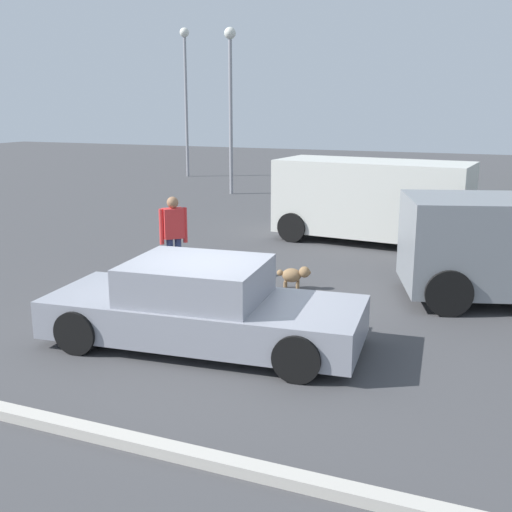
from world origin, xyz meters
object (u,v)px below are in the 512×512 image
(sedan_foreground, at_px, (202,307))
(pedestrian, at_px, (173,231))
(light_post_mid, at_px, (230,82))
(dog, at_px, (295,275))
(van_white, at_px, (372,198))
(light_post_near, at_px, (186,78))

(sedan_foreground, relative_size, pedestrian, 2.81)
(sedan_foreground, xyz_separation_m, light_post_mid, (-6.30, 14.78, 3.70))
(dog, distance_m, van_white, 4.90)
(sedan_foreground, relative_size, light_post_mid, 0.76)
(van_white, height_order, light_post_near, light_post_near)
(light_post_near, relative_size, light_post_mid, 1.11)
(van_white, height_order, pedestrian, van_white)
(van_white, bearing_deg, sedan_foreground, 89.60)
(dog, relative_size, light_post_mid, 0.10)
(light_post_near, bearing_deg, light_post_mid, -46.63)
(van_white, distance_m, light_post_mid, 10.25)
(light_post_mid, bearing_deg, van_white, -43.74)
(sedan_foreground, relative_size, dog, 7.42)
(dog, xyz_separation_m, van_white, (0.42, 4.81, 0.84))
(dog, height_order, pedestrian, pedestrian)
(dog, bearing_deg, van_white, 71.81)
(dog, xyz_separation_m, pedestrian, (-2.48, -0.26, 0.72))
(dog, relative_size, light_post_near, 0.09)
(van_white, distance_m, pedestrian, 5.84)
(dog, bearing_deg, light_post_mid, 106.60)
(pedestrian, height_order, light_post_near, light_post_near)
(light_post_near, bearing_deg, pedestrian, -62.33)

